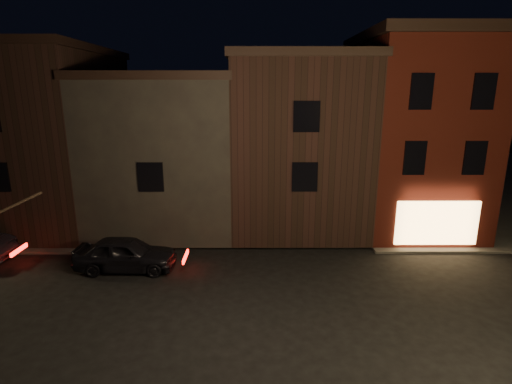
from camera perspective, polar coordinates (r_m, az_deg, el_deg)
The scene contains 8 objects.
ground at distance 15.05m, azimuth 3.23°, elevation -16.47°, with size 120.00×120.00×0.00m, color black.
sidewalk_far_right at distance 39.69m, azimuth 31.50°, elevation 1.24°, with size 30.00×30.00×0.12m, color #2D2B28.
sidewalk_far_left at distance 38.80m, azimuth -29.78°, elevation 1.21°, with size 30.00×30.00×0.12m, color #2D2B28.
corner_building at distance 24.15m, azimuth 21.52°, elevation 7.99°, with size 6.50×8.50×10.50m.
row_building_a at distance 23.67m, azimuth 5.55°, elevation 7.44°, with size 7.30×10.30×9.40m.
row_building_b at distance 24.12m, azimuth -11.99°, elevation 6.12°, with size 7.80×10.30×8.40m.
row_building_c at distance 26.46m, azimuth -27.76°, elevation 7.14°, with size 7.30×10.30×9.90m.
parked_car_a at distance 18.56m, azimuth -18.08°, elevation -8.38°, with size 1.76×4.36×1.49m, color black.
Camera 1 is at (-0.87, -12.86, 7.77)m, focal length 28.00 mm.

